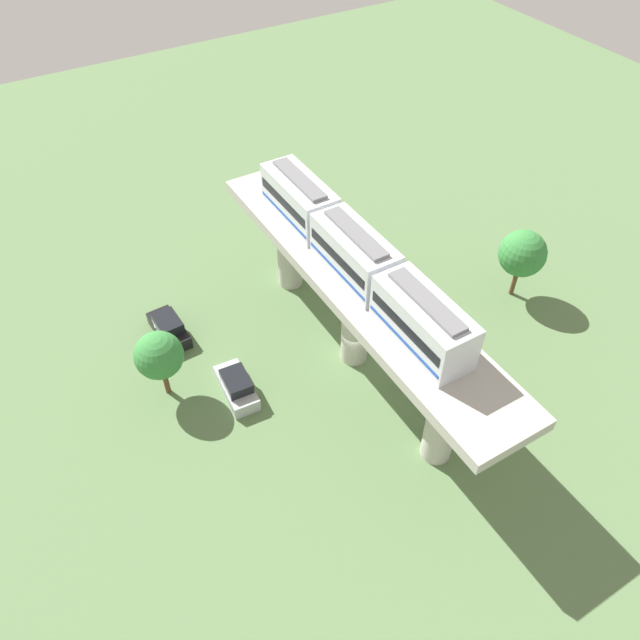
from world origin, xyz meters
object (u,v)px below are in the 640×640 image
object	(u,v)px
train	(355,254)
tree_mid_lot	(522,254)
parked_car_black	(169,328)
tree_near_viaduct	(159,356)
parked_car_silver	(237,386)

from	to	relation	value
train	tree_mid_lot	distance (m)	15.32
train	parked_car_black	xyz separation A→B (m)	(10.56, -8.20, -8.31)
train	tree_near_viaduct	world-z (taller)	train
tree_near_viaduct	tree_mid_lot	distance (m)	27.39
parked_car_silver	tree_near_viaduct	distance (m)	5.55
parked_car_black	tree_near_viaduct	distance (m)	6.12
train	tree_near_viaduct	xyz separation A→B (m)	(12.59, -3.22, -5.38)
train	tree_mid_lot	world-z (taller)	train
parked_car_silver	tree_mid_lot	bearing A→B (deg)	179.37
tree_near_viaduct	tree_mid_lot	xyz separation A→B (m)	(-27.01, 4.52, 0.36)
tree_near_viaduct	tree_mid_lot	bearing A→B (deg)	170.51
parked_car_black	tree_near_viaduct	world-z (taller)	tree_near_viaduct
parked_car_black	tree_mid_lot	bearing A→B (deg)	156.71
parked_car_silver	tree_mid_lot	world-z (taller)	tree_mid_lot
parked_car_silver	tree_mid_lot	distance (m)	23.35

